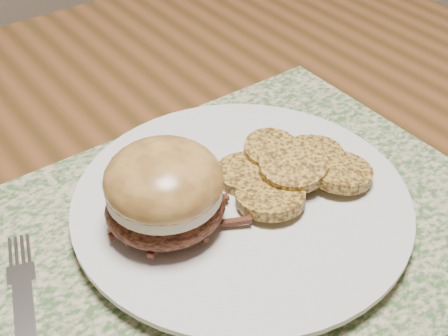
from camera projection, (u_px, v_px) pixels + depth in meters
The scene contains 5 objects.
placemat at pixel (225, 237), 0.50m from camera, with size 0.45×0.33×0.00m, color #3A5D30.
dinner_plate at pixel (241, 205), 0.51m from camera, with size 0.26×0.26×0.02m, color silver.
pork_sandwich at pixel (164, 191), 0.46m from camera, with size 0.11×0.10×0.07m.
roasted_potatoes at pixel (291, 169), 0.52m from camera, with size 0.14×0.12×0.03m.
fork at pixel (25, 321), 0.43m from camera, with size 0.07×0.17×0.00m.
Camera 1 is at (0.05, -0.30, 1.11)m, focal length 50.00 mm.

